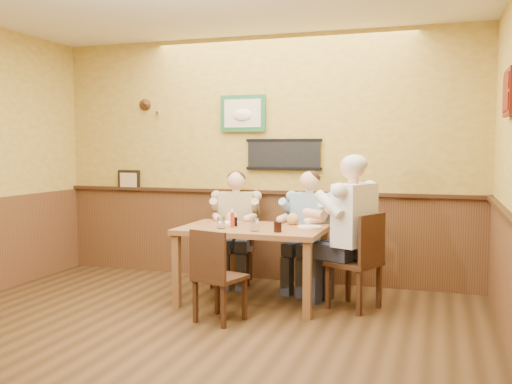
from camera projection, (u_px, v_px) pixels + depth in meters
room at (184, 127)px, 4.29m from camera, size 5.02×5.03×2.81m
dining_table at (253, 236)px, 5.60m from camera, size 1.40×0.90×0.75m
chair_back_left at (236, 248)px, 6.42m from camera, size 0.44×0.44×0.79m
chair_back_right at (310, 252)px, 6.12m from camera, size 0.45×0.45×0.81m
chair_right_end at (354, 261)px, 5.38m from camera, size 0.56×0.56×0.92m
chair_near_side at (220, 275)px, 5.00m from camera, size 0.47×0.47×0.82m
diner_tan_shirt at (236, 233)px, 6.41m from camera, size 0.63×0.63×1.13m
diner_blue_polo at (310, 237)px, 6.11m from camera, size 0.65×0.65×1.15m
diner_white_elder at (354, 240)px, 5.37m from camera, size 0.80×0.80×1.31m
water_glass_left at (221, 223)px, 5.48m from camera, size 0.10×0.10×0.11m
water_glass_mid at (255, 225)px, 5.31m from camera, size 0.08×0.08×0.12m
cola_tumbler at (278, 227)px, 5.25m from camera, size 0.09×0.09×0.10m
hot_sauce_bottle at (232, 219)px, 5.56m from camera, size 0.05×0.05×0.17m
salt_shaker at (231, 222)px, 5.62m from camera, size 0.04×0.04×0.09m
pepper_shaker at (236, 222)px, 5.64m from camera, size 0.05×0.05×0.09m
plate_far_left at (228, 222)px, 5.88m from camera, size 0.28×0.28×0.01m
plate_far_right at (310, 227)px, 5.55m from camera, size 0.29×0.29×0.02m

